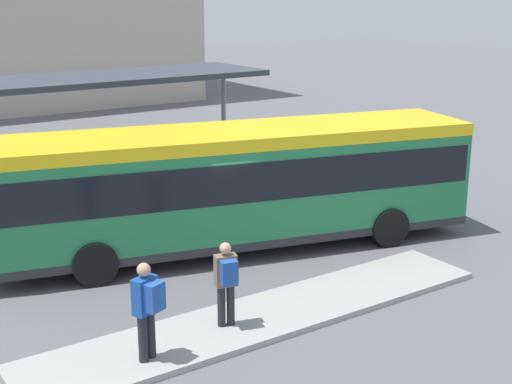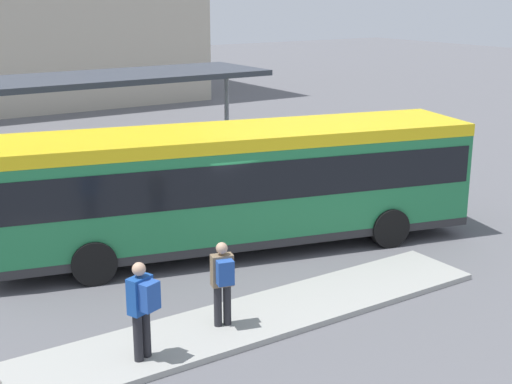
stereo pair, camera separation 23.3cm
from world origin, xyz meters
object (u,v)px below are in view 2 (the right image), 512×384
object	(u,v)px
pedestrian_waiting	(223,279)
potted_planter_near_shelter	(85,194)
bicycle_green	(404,154)
bicycle_white	(386,151)
pedestrian_companion	(143,305)
potted_planter_far_side	(217,168)
bicycle_red	(374,146)
city_bus	(236,179)

from	to	relation	value
pedestrian_waiting	potted_planter_near_shelter	size ratio (longest dim) A/B	1.29
bicycle_green	bicycle_white	size ratio (longest dim) A/B	1.05
pedestrian_companion	potted_planter_far_side	bearing A→B (deg)	-57.74
potted_planter_near_shelter	potted_planter_far_side	bearing A→B (deg)	3.60
bicycle_white	potted_planter_far_side	xyz separation A→B (m)	(-7.52, -0.21, 0.40)
pedestrian_companion	bicycle_red	size ratio (longest dim) A/B	0.98
bicycle_red	potted_planter_far_side	size ratio (longest dim) A/B	1.25
pedestrian_companion	pedestrian_waiting	bearing A→B (deg)	-100.28
bicycle_green	bicycle_red	size ratio (longest dim) A/B	0.91
potted_planter_near_shelter	bicycle_white	bearing A→B (deg)	2.35
pedestrian_waiting	pedestrian_companion	distance (m)	1.79
city_bus	bicycle_red	world-z (taller)	city_bus
bicycle_green	bicycle_red	distance (m)	1.59
pedestrian_waiting	pedestrian_companion	size ratio (longest dim) A/B	0.94
potted_planter_far_side	pedestrian_waiting	bearing A→B (deg)	-119.74
bicycle_green	bicycle_red	xyz separation A→B (m)	(-0.04, 1.59, 0.03)
pedestrian_waiting	bicycle_green	size ratio (longest dim) A/B	1.02
pedestrian_companion	bicycle_red	distance (m)	17.39
city_bus	pedestrian_companion	xyz separation A→B (m)	(-4.38, -4.07, -0.63)
city_bus	pedestrian_waiting	bearing A→B (deg)	-110.85
pedestrian_waiting	bicycle_red	xyz separation A→B (m)	(12.52, 9.58, -0.68)
bicycle_green	potted_planter_near_shelter	size ratio (longest dim) A/B	1.27
pedestrian_companion	bicycle_white	world-z (taller)	pedestrian_companion
potted_planter_near_shelter	potted_planter_far_side	xyz separation A→B (m)	(4.48, 0.28, 0.09)
bicycle_white	bicycle_red	bearing A→B (deg)	-13.42
bicycle_white	potted_planter_near_shelter	distance (m)	12.02
city_bus	pedestrian_waiting	xyz separation A→B (m)	(-2.63, -3.74, -0.69)
pedestrian_waiting	potted_planter_near_shelter	distance (m)	8.31
city_bus	pedestrian_companion	distance (m)	6.02
pedestrian_companion	bicycle_red	xyz separation A→B (m)	(14.27, 9.91, -0.74)
city_bus	bicycle_red	bearing A→B (deg)	44.79
pedestrian_companion	potted_planter_far_side	distance (m)	11.12
city_bus	pedestrian_waiting	world-z (taller)	city_bus
pedestrian_waiting	potted_planter_near_shelter	bearing A→B (deg)	11.42
potted_planter_near_shelter	bicycle_red	bearing A→B (deg)	6.07
pedestrian_waiting	bicycle_green	distance (m)	14.90
pedestrian_waiting	city_bus	bearing A→B (deg)	-20.80
potted_planter_far_side	pedestrian_companion	bearing A→B (deg)	-126.76
bicycle_green	potted_planter_far_side	distance (m)	7.70
bicycle_white	city_bus	bearing A→B (deg)	111.00
city_bus	bicycle_white	size ratio (longest dim) A/B	7.78
city_bus	potted_planter_far_side	xyz separation A→B (m)	(2.27, 4.83, -1.01)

